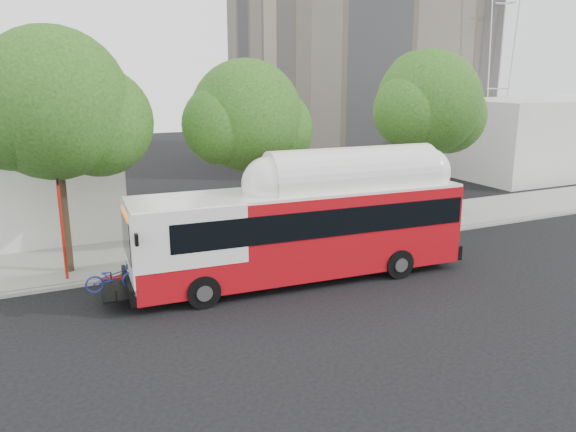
# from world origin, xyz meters

# --- Properties ---
(ground) EXTENTS (120.00, 120.00, 0.00)m
(ground) POSITION_xyz_m (0.00, 0.00, 0.00)
(ground) COLOR black
(ground) RESTS_ON ground
(sidewalk) EXTENTS (60.00, 5.00, 0.15)m
(sidewalk) POSITION_xyz_m (0.00, 6.50, 0.07)
(sidewalk) COLOR gray
(sidewalk) RESTS_ON ground
(curb_strip) EXTENTS (60.00, 0.30, 0.15)m
(curb_strip) POSITION_xyz_m (0.00, 3.90, 0.07)
(curb_strip) COLOR gray
(curb_strip) RESTS_ON ground
(red_curb_segment) EXTENTS (10.00, 0.32, 0.16)m
(red_curb_segment) POSITION_xyz_m (-3.00, 3.90, 0.08)
(red_curb_segment) COLOR maroon
(red_curb_segment) RESTS_ON ground
(street_tree_left) EXTENTS (6.67, 5.80, 9.74)m
(street_tree_left) POSITION_xyz_m (-8.53, 5.56, 6.60)
(street_tree_left) COLOR #2D2116
(street_tree_left) RESTS_ON ground
(street_tree_mid) EXTENTS (5.75, 5.00, 8.62)m
(street_tree_mid) POSITION_xyz_m (-0.59, 6.06, 5.91)
(street_tree_mid) COLOR #2D2116
(street_tree_mid) RESTS_ON ground
(street_tree_right) EXTENTS (6.21, 5.40, 9.18)m
(street_tree_right) POSITION_xyz_m (9.44, 5.86, 6.26)
(street_tree_right) COLOR #2D2116
(street_tree_right) RESTS_ON ground
(horizon_block) EXTENTS (20.00, 12.00, 6.00)m
(horizon_block) POSITION_xyz_m (30.00, 16.00, 3.00)
(horizon_block) COLOR silver
(horizon_block) RESTS_ON ground
(transit_bus) EXTENTS (14.16, 3.61, 4.15)m
(transit_bus) POSITION_xyz_m (-0.64, 0.96, 1.94)
(transit_bus) COLOR #B20C14
(transit_bus) RESTS_ON ground
(signal_pole) EXTENTS (0.12, 0.39, 4.14)m
(signal_pole) POSITION_xyz_m (-9.17, 4.53, 2.12)
(signal_pole) COLOR red
(signal_pole) RESTS_ON ground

